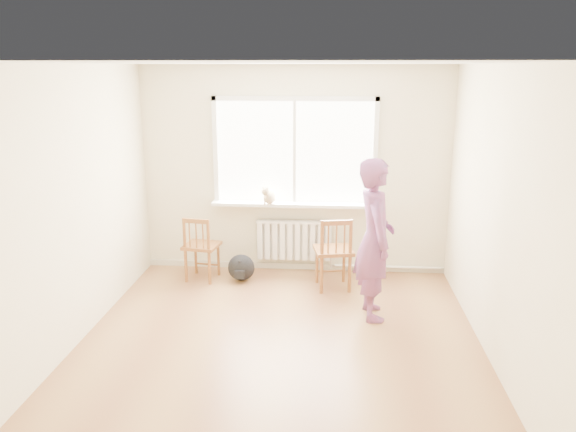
% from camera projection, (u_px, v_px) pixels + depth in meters
% --- Properties ---
extents(floor, '(4.50, 4.50, 0.00)m').
position_uv_depth(floor, '(278.00, 348.00, 5.49)').
color(floor, '#9B6E3F').
rests_on(floor, ground).
extents(ceiling, '(4.50, 4.50, 0.00)m').
position_uv_depth(ceiling, '(277.00, 63.00, 4.80)').
color(ceiling, white).
rests_on(ceiling, back_wall).
extents(back_wall, '(4.00, 0.01, 2.70)m').
position_uv_depth(back_wall, '(295.00, 171.00, 7.31)').
color(back_wall, beige).
rests_on(back_wall, ground).
extents(window, '(2.12, 0.05, 1.42)m').
position_uv_depth(window, '(295.00, 147.00, 7.21)').
color(window, white).
rests_on(window, back_wall).
extents(windowsill, '(2.15, 0.22, 0.04)m').
position_uv_depth(windowsill, '(294.00, 204.00, 7.31)').
color(windowsill, white).
rests_on(windowsill, back_wall).
extents(radiator, '(1.00, 0.12, 0.55)m').
position_uv_depth(radiator, '(294.00, 240.00, 7.46)').
color(radiator, white).
rests_on(radiator, back_wall).
extents(heating_pipe, '(1.40, 0.04, 0.04)m').
position_uv_depth(heating_pipe, '(387.00, 267.00, 7.48)').
color(heating_pipe, silver).
rests_on(heating_pipe, back_wall).
extents(baseboard, '(4.00, 0.03, 0.08)m').
position_uv_depth(baseboard, '(294.00, 266.00, 7.64)').
color(baseboard, beige).
rests_on(baseboard, ground).
extents(chair_left, '(0.48, 0.46, 0.85)m').
position_uv_depth(chair_left, '(200.00, 248.00, 7.14)').
color(chair_left, brown).
rests_on(chair_left, floor).
extents(chair_right, '(0.53, 0.51, 0.92)m').
position_uv_depth(chair_right, '(334.00, 253.00, 6.84)').
color(chair_right, brown).
rests_on(chair_right, floor).
extents(person, '(0.50, 0.69, 1.76)m').
position_uv_depth(person, '(375.00, 239.00, 6.00)').
color(person, '#B03A64').
rests_on(person, floor).
extents(cat, '(0.24, 0.36, 0.25)m').
position_uv_depth(cat, '(269.00, 196.00, 7.23)').
color(cat, '#D2B78F').
rests_on(cat, windowsill).
extents(backpack, '(0.41, 0.36, 0.35)m').
position_uv_depth(backpack, '(241.00, 268.00, 7.20)').
color(backpack, black).
rests_on(backpack, floor).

